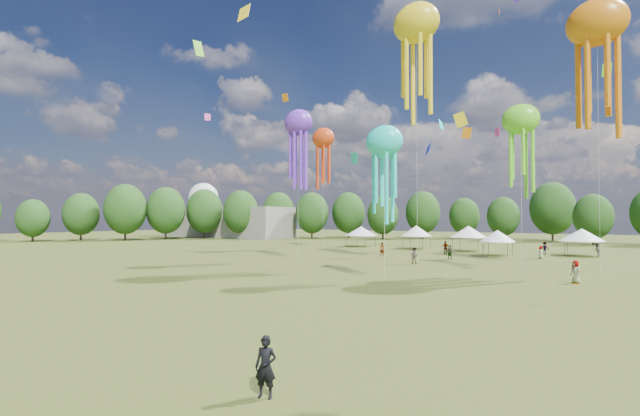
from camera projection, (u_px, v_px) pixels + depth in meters
The scene contains 10 objects.
ground at pixel (160, 335), 19.56m from camera, with size 300.00×300.00×0.00m, color #384416.
observer_main at pixel (266, 367), 12.71m from camera, with size 0.66×0.43×1.80m, color black.
spectator_near at pixel (414, 256), 49.66m from camera, with size 0.91×0.71×1.87m, color gray.
spectators_far at pixel (507, 252), 55.70m from camera, with size 25.28×30.27×1.92m.
festival_tents at pixel (455, 233), 68.89m from camera, with size 40.33×11.36×4.01m.
show_kites at pixel (437, 92), 49.75m from camera, with size 45.16×31.46×29.50m.
small_kites at pixel (449, 29), 54.18m from camera, with size 76.12×68.37×45.52m.
treeline at pixel (467, 210), 73.50m from camera, with size 201.57×95.24×13.43m.
hangar at pixel (225, 222), 119.69m from camera, with size 40.00×12.00×8.00m, color gray.
radome at pixel (203, 202), 133.80m from camera, with size 9.00×9.00×16.00m.
Camera 1 is at (17.05, -12.20, 5.25)m, focal length 24.45 mm.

